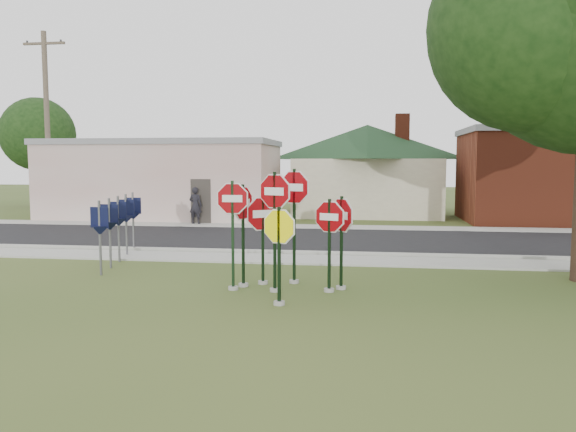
# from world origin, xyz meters

# --- Properties ---
(ground) EXTENTS (120.00, 120.00, 0.00)m
(ground) POSITION_xyz_m (0.00, 0.00, 0.00)
(ground) COLOR #344A1B
(ground) RESTS_ON ground
(sidewalk_near) EXTENTS (60.00, 1.60, 0.06)m
(sidewalk_near) POSITION_xyz_m (0.00, 5.50, 0.03)
(sidewalk_near) COLOR #989991
(sidewalk_near) RESTS_ON ground
(road) EXTENTS (60.00, 7.00, 0.04)m
(road) POSITION_xyz_m (0.00, 10.00, 0.02)
(road) COLOR black
(road) RESTS_ON ground
(sidewalk_far) EXTENTS (60.00, 1.60, 0.06)m
(sidewalk_far) POSITION_xyz_m (0.00, 14.30, 0.03)
(sidewalk_far) COLOR #989991
(sidewalk_far) RESTS_ON ground
(curb) EXTENTS (60.00, 0.20, 0.14)m
(curb) POSITION_xyz_m (0.00, 6.50, 0.07)
(curb) COLOR #989991
(curb) RESTS_ON ground
(stop_sign_center) EXTENTS (1.04, 0.45, 2.90)m
(stop_sign_center) POSITION_xyz_m (-0.10, 1.27, 1.84)
(stop_sign_center) COLOR gray
(stop_sign_center) RESTS_ON ground
(stop_sign_yellow) EXTENTS (0.97, 0.36, 2.18)m
(stop_sign_yellow) POSITION_xyz_m (0.19, 0.06, 1.29)
(stop_sign_yellow) COLOR gray
(stop_sign_yellow) RESTS_ON ground
(stop_sign_left) EXTENTS (1.03, 0.24, 2.68)m
(stop_sign_left) POSITION_xyz_m (-1.11, 1.32, 1.66)
(stop_sign_left) COLOR gray
(stop_sign_left) RESTS_ON ground
(stop_sign_right) EXTENTS (0.95, 0.41, 2.26)m
(stop_sign_right) POSITION_xyz_m (1.15, 1.42, 1.36)
(stop_sign_right) COLOR gray
(stop_sign_right) RESTS_ON ground
(stop_sign_back_right) EXTENTS (1.05, 0.47, 2.96)m
(stop_sign_back_right) POSITION_xyz_m (0.23, 2.25, 1.89)
(stop_sign_back_right) COLOR gray
(stop_sign_back_right) RESTS_ON ground
(stop_sign_back_left) EXTENTS (0.99, 0.66, 2.33)m
(stop_sign_back_left) POSITION_xyz_m (-0.53, 2.03, 1.43)
(stop_sign_back_left) COLOR gray
(stop_sign_back_left) RESTS_ON ground
(stop_sign_far_right) EXTENTS (0.72, 0.88, 2.33)m
(stop_sign_far_right) POSITION_xyz_m (1.41, 1.72, 1.42)
(stop_sign_far_right) COLOR gray
(stop_sign_far_right) RESTS_ON ground
(stop_sign_far_left) EXTENTS (0.41, 1.06, 2.59)m
(stop_sign_far_left) POSITION_xyz_m (-0.94, 1.69, 1.62)
(stop_sign_far_left) COLOR gray
(stop_sign_far_left) RESTS_ON ground
(route_sign_row) EXTENTS (1.43, 4.63, 2.00)m
(route_sign_row) POSITION_xyz_m (-5.40, 4.50, 1.22)
(route_sign_row) COLOR #59595E
(route_sign_row) RESTS_ON ground
(building_stucco) EXTENTS (12.20, 6.20, 4.20)m
(building_stucco) POSITION_xyz_m (-9.00, 18.00, 2.15)
(building_stucco) COLOR beige
(building_stucco) RESTS_ON ground
(building_house) EXTENTS (11.60, 11.60, 6.20)m
(building_house) POSITION_xyz_m (2.00, 22.00, 3.65)
(building_house) COLOR beige
(building_house) RESTS_ON ground
(building_brick) EXTENTS (10.20, 6.20, 4.75)m
(building_brick) POSITION_xyz_m (12.00, 18.50, 2.40)
(building_brick) COLOR maroon
(building_brick) RESTS_ON ground
(utility_pole_near) EXTENTS (2.20, 0.26, 9.50)m
(utility_pole_near) POSITION_xyz_m (-14.00, 15.20, 4.97)
(utility_pole_near) COLOR #4B3D32
(utility_pole_near) RESTS_ON ground
(bg_tree_left) EXTENTS (4.90, 4.90, 7.35)m
(bg_tree_left) POSITION_xyz_m (-20.00, 24.00, 4.88)
(bg_tree_left) COLOR black
(bg_tree_left) RESTS_ON ground
(pedestrian) EXTENTS (0.71, 0.52, 1.77)m
(pedestrian) POSITION_xyz_m (-6.14, 14.58, 0.95)
(pedestrian) COLOR black
(pedestrian) RESTS_ON sidewalk_far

